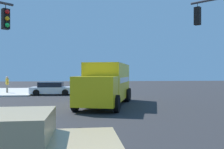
% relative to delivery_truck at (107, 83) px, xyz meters
% --- Properties ---
extents(ground_plane, '(100.00, 100.00, 0.00)m').
position_rel_delivery_truck_xyz_m(ground_plane, '(0.14, -0.36, -1.52)').
color(ground_plane, '#2B2B2D').
extents(delivery_truck, '(8.17, 4.66, 2.92)m').
position_rel_delivery_truck_xyz_m(delivery_truck, '(0.00, 0.00, 0.00)').
color(delivery_truck, yellow).
rests_on(delivery_truck, ground).
extents(pickup_tan, '(2.35, 5.25, 1.38)m').
position_rel_delivery_truck_xyz_m(pickup_tan, '(11.55, -3.21, -0.79)').
color(pickup_tan, tan).
rests_on(pickup_tan, ground).
extents(sedan_white, '(2.16, 4.36, 1.31)m').
position_rel_delivery_truck_xyz_m(sedan_white, '(-8.24, -5.02, -0.89)').
color(sedan_white, white).
rests_on(sedan_white, ground).
extents(pedestrian_near_corner, '(0.43, 0.38, 1.76)m').
position_rel_delivery_truck_xyz_m(pedestrian_near_corner, '(-9.79, -9.97, -0.37)').
color(pedestrian_near_corner, gray).
rests_on(pedestrian_near_corner, sidewalk_corner_near).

